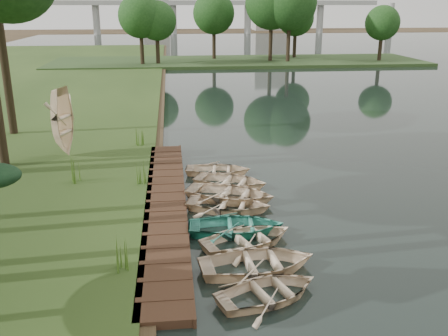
{
  "coord_description": "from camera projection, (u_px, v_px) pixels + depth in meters",
  "views": [
    {
      "loc": [
        -1.25,
        -18.59,
        7.75
      ],
      "look_at": [
        0.89,
        1.4,
        1.12
      ],
      "focal_mm": 40.0,
      "sensor_mm": 36.0,
      "label": 1
    }
  ],
  "objects": [
    {
      "name": "rowboat_4",
      "position": [
        228.0,
        203.0,
        19.4
      ],
      "size": [
        3.86,
        3.25,
        0.68
      ],
      "primitive_type": "imported",
      "rotation": [
        0.0,
        0.0,
        1.26
      ],
      "color": "beige",
      "rests_on": "water"
    },
    {
      "name": "reeds_2",
      "position": [
        142.0,
        173.0,
        21.66
      ],
      "size": [
        0.6,
        0.6,
        0.88
      ],
      "primitive_type": "cone",
      "color": "#3F661E",
      "rests_on": "bank"
    },
    {
      "name": "peninsula",
      "position": [
        238.0,
        62.0,
        68.05
      ],
      "size": [
        50.0,
        14.0,
        0.45
      ],
      "primitive_type": "cube",
      "color": "#283F1C",
      "rests_on": "ground"
    },
    {
      "name": "rowboat_2",
      "position": [
        248.0,
        236.0,
        16.6
      ],
      "size": [
        3.84,
        3.29,
        0.67
      ],
      "primitive_type": "imported",
      "rotation": [
        0.0,
        0.0,
        1.92
      ],
      "color": "beige",
      "rests_on": "water"
    },
    {
      "name": "ground",
      "position": [
        206.0,
        206.0,
        20.1
      ],
      "size": [
        300.0,
        300.0,
        0.0
      ],
      "primitive_type": "plane",
      "color": "#3D2F1D"
    },
    {
      "name": "bridge",
      "position": [
        219.0,
        6.0,
        132.44
      ],
      "size": [
        95.9,
        4.0,
        8.6
      ],
      "color": "#A5A5A0",
      "rests_on": "ground"
    },
    {
      "name": "rowboat_7",
      "position": [
        218.0,
        168.0,
        23.55
      ],
      "size": [
        3.33,
        2.6,
        0.63
      ],
      "primitive_type": "imported",
      "rotation": [
        0.0,
        0.0,
        1.42
      ],
      "color": "beige",
      "rests_on": "water"
    },
    {
      "name": "boardwalk",
      "position": [
        166.0,
        204.0,
        19.89
      ],
      "size": [
        1.6,
        16.0,
        0.3
      ],
      "primitive_type": "cube",
      "color": "#372215",
      "rests_on": "ground"
    },
    {
      "name": "reeds_3",
      "position": [
        139.0,
        136.0,
        27.58
      ],
      "size": [
        0.6,
        0.6,
        0.93
      ],
      "primitive_type": "cone",
      "color": "#3F661E",
      "rests_on": "bank"
    },
    {
      "name": "rowboat_5",
      "position": [
        230.0,
        192.0,
        20.4
      ],
      "size": [
        4.42,
        3.88,
        0.76
      ],
      "primitive_type": "imported",
      "rotation": [
        0.0,
        0.0,
        1.16
      ],
      "color": "beige",
      "rests_on": "water"
    },
    {
      "name": "reeds_1",
      "position": [
        76.0,
        170.0,
        21.74
      ],
      "size": [
        0.6,
        0.6,
        1.08
      ],
      "primitive_type": "cone",
      "color": "#3F661E",
      "rests_on": "bank"
    },
    {
      "name": "rowboat_1",
      "position": [
        258.0,
        260.0,
        14.98
      ],
      "size": [
        3.8,
        2.9,
        0.74
      ],
      "primitive_type": "imported",
      "rotation": [
        0.0,
        0.0,
        1.68
      ],
      "color": "beige",
      "rests_on": "water"
    },
    {
      "name": "stored_rowboat",
      "position": [
        67.0,
        149.0,
        25.6
      ],
      "size": [
        4.12,
        3.45,
        0.73
      ],
      "primitive_type": "imported",
      "rotation": [
        3.14,
        0.0,
        1.28
      ],
      "color": "beige",
      "rests_on": "bank"
    },
    {
      "name": "rowboat_6",
      "position": [
        230.0,
        179.0,
        21.96
      ],
      "size": [
        3.9,
        3.43,
        0.67
      ],
      "primitive_type": "imported",
      "rotation": [
        0.0,
        0.0,
        1.16
      ],
      "color": "beige",
      "rests_on": "water"
    },
    {
      "name": "reeds_0",
      "position": [
        119.0,
        255.0,
        14.55
      ],
      "size": [
        0.6,
        0.6,
        0.95
      ],
      "primitive_type": "cone",
      "color": "#3F661E",
      "rests_on": "bank"
    },
    {
      "name": "rowboat_3",
      "position": [
        236.0,
        224.0,
        17.49
      ],
      "size": [
        3.5,
        2.6,
        0.7
      ],
      "primitive_type": "imported",
      "rotation": [
        0.0,
        0.0,
        1.51
      ],
      "color": "teal",
      "rests_on": "water"
    },
    {
      "name": "far_trees",
      "position": [
        213.0,
        14.0,
        65.77
      ],
      "size": [
        45.6,
        5.6,
        8.8
      ],
      "color": "black",
      "rests_on": "peninsula"
    },
    {
      "name": "building_b",
      "position": [
        156.0,
        10.0,
        154.64
      ],
      "size": [
        8.0,
        8.0,
        12.0
      ],
      "primitive_type": "cube",
      "color": "#A5A5A0",
      "rests_on": "ground"
    },
    {
      "name": "rowboat_0",
      "position": [
        269.0,
        289.0,
        13.58
      ],
      "size": [
        3.55,
        3.02,
        0.62
      ],
      "primitive_type": "imported",
      "rotation": [
        0.0,
        0.0,
        1.91
      ],
      "color": "beige",
      "rests_on": "water"
    }
  ]
}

